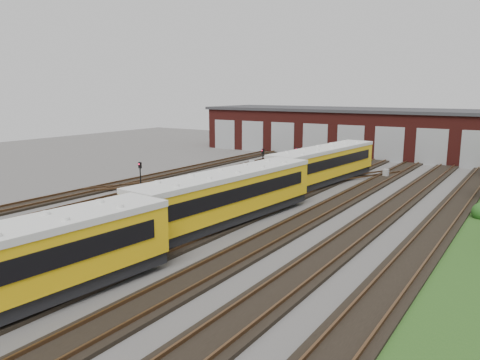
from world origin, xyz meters
The scene contains 13 objects.
ground centered at (0.00, 0.00, 0.00)m, with size 120.00×120.00×0.00m, color #423F3D.
track_network centered at (-0.17, 0.59, 0.11)m, with size 30.40×70.00×0.33m.
maintenance_shed centered at (-0.01, 39.97, 3.20)m, with size 51.00×12.50×6.35m.
metro_train centered at (2.00, 0.07, 2.00)m, with size 4.19×47.95×3.26m.
signal_mast_0 centered at (-7.71, 1.68, 2.05)m, with size 0.25×0.24×3.21m.
signal_mast_1 centered at (-2.29, 18.71, 1.94)m, with size 0.29×0.27×3.01m.
signal_mast_2 centered at (-3.94, 14.68, 2.03)m, with size 0.29×0.28×3.18m.
signal_mast_3 centered at (-0.02, 8.76, 2.02)m, with size 0.25×0.23×3.16m.
relay_cabinet_0 centered at (-6.87, 1.08, 0.51)m, with size 0.61×0.51×1.01m, color #A5A8AA.
relay_cabinet_1 centered at (-8.58, 20.14, 0.49)m, with size 0.59×0.49×0.98m, color #A5A8AA.
relay_cabinet_2 centered at (-0.32, 15.70, 0.47)m, with size 0.57×0.47×0.94m, color #A5A8AA.
relay_cabinet_3 centered at (0.73, 12.51, 0.44)m, with size 0.53×0.44×0.88m, color #A5A8AA.
relay_cabinet_4 centered at (5.83, 23.11, 0.43)m, with size 0.52×0.43×0.86m, color #A5A8AA.
Camera 1 is at (19.11, -24.84, 8.83)m, focal length 35.00 mm.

